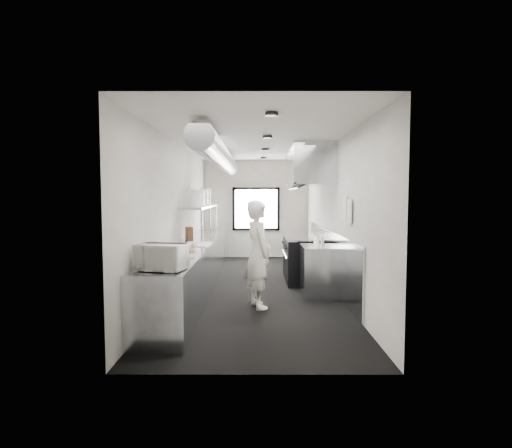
{
  "coord_description": "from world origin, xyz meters",
  "views": [
    {
      "loc": [
        0.02,
        -8.12,
        1.81
      ],
      "look_at": [
        0.01,
        -0.2,
        1.26
      ],
      "focal_mm": 29.56,
      "sensor_mm": 36.0,
      "label": 1
    }
  ],
  "objects_px": {
    "exhaust_hood": "(308,167)",
    "squeeze_bottle_e": "(315,239)",
    "plate_stack_d": "(206,197)",
    "squeeze_bottle_d": "(316,240)",
    "far_work_table": "(214,245)",
    "prep_counter": "(193,269)",
    "cutting_board": "(197,244)",
    "squeeze_bottle_c": "(317,241)",
    "microwave": "(161,257)",
    "squeeze_bottle_a": "(322,244)",
    "small_plate": "(194,249)",
    "deli_tub_b": "(162,257)",
    "knife_block": "(189,234)",
    "squeeze_bottle_b": "(318,242)",
    "deli_tub_a": "(155,263)",
    "pass_shelf": "(201,207)",
    "bottle_station": "(320,271)",
    "range": "(305,258)",
    "line_cook": "(258,254)",
    "plate_stack_a": "(195,199)",
    "plate_stack_c": "(203,198)",
    "plate_stack_b": "(198,198)"
  },
  "relations": [
    {
      "from": "microwave",
      "to": "plate_stack_d",
      "type": "distance_m",
      "value": 4.95
    },
    {
      "from": "pass_shelf",
      "to": "deli_tub_a",
      "type": "bearing_deg",
      "value": -91.14
    },
    {
      "from": "exhaust_hood",
      "to": "plate_stack_d",
      "type": "height_order",
      "value": "exhaust_hood"
    },
    {
      "from": "cutting_board",
      "to": "squeeze_bottle_b",
      "type": "relative_size",
      "value": 3.36
    },
    {
      "from": "squeeze_bottle_e",
      "to": "knife_block",
      "type": "bearing_deg",
      "value": 166.78
    },
    {
      "from": "pass_shelf",
      "to": "plate_stack_a",
      "type": "relative_size",
      "value": 10.23
    },
    {
      "from": "exhaust_hood",
      "to": "microwave",
      "type": "xyz_separation_m",
      "value": [
        -2.23,
        -3.79,
        -1.33
      ]
    },
    {
      "from": "plate_stack_a",
      "to": "far_work_table",
      "type": "bearing_deg",
      "value": 89.23
    },
    {
      "from": "squeeze_bottle_e",
      "to": "deli_tub_a",
      "type": "bearing_deg",
      "value": -133.83
    },
    {
      "from": "cutting_board",
      "to": "squeeze_bottle_c",
      "type": "bearing_deg",
      "value": -4.47
    },
    {
      "from": "line_cook",
      "to": "squeeze_bottle_b",
      "type": "bearing_deg",
      "value": -81.32
    },
    {
      "from": "exhaust_hood",
      "to": "squeeze_bottle_e",
      "type": "relative_size",
      "value": 13.12
    },
    {
      "from": "squeeze_bottle_a",
      "to": "small_plate",
      "type": "bearing_deg",
      "value": -176.34
    },
    {
      "from": "exhaust_hood",
      "to": "prep_counter",
      "type": "relative_size",
      "value": 0.37
    },
    {
      "from": "range",
      "to": "knife_block",
      "type": "distance_m",
      "value": 2.48
    },
    {
      "from": "pass_shelf",
      "to": "knife_block",
      "type": "bearing_deg",
      "value": -99.06
    },
    {
      "from": "far_work_table",
      "to": "range",
      "type": "bearing_deg",
      "value": -48.81
    },
    {
      "from": "line_cook",
      "to": "squeeze_bottle_a",
      "type": "xyz_separation_m",
      "value": [
        1.09,
        0.41,
        0.12
      ]
    },
    {
      "from": "prep_counter",
      "to": "far_work_table",
      "type": "xyz_separation_m",
      "value": [
        0.0,
        3.7,
        0.0
      ]
    },
    {
      "from": "small_plate",
      "to": "cutting_board",
      "type": "bearing_deg",
      "value": 93.59
    },
    {
      "from": "far_work_table",
      "to": "plate_stack_c",
      "type": "relative_size",
      "value": 3.46
    },
    {
      "from": "exhaust_hood",
      "to": "range",
      "type": "bearing_deg",
      "value": 180.0
    },
    {
      "from": "plate_stack_b",
      "to": "plate_stack_c",
      "type": "relative_size",
      "value": 0.99
    },
    {
      "from": "far_work_table",
      "to": "microwave",
      "type": "xyz_separation_m",
      "value": [
        0.02,
        -6.29,
        0.61
      ]
    },
    {
      "from": "small_plate",
      "to": "squeeze_bottle_d",
      "type": "height_order",
      "value": "squeeze_bottle_d"
    },
    {
      "from": "pass_shelf",
      "to": "plate_stack_a",
      "type": "xyz_separation_m",
      "value": [
        -0.0,
        -0.87,
        0.18
      ]
    },
    {
      "from": "far_work_table",
      "to": "plate_stack_d",
      "type": "height_order",
      "value": "plate_stack_d"
    },
    {
      "from": "pass_shelf",
      "to": "knife_block",
      "type": "relative_size",
      "value": 11.19
    },
    {
      "from": "range",
      "to": "plate_stack_d",
      "type": "xyz_separation_m",
      "value": [
        -2.22,
        1.1,
        1.29
      ]
    },
    {
      "from": "prep_counter",
      "to": "deli_tub_a",
      "type": "height_order",
      "value": "deli_tub_a"
    },
    {
      "from": "squeeze_bottle_b",
      "to": "squeeze_bottle_d",
      "type": "relative_size",
      "value": 1.14
    },
    {
      "from": "knife_block",
      "to": "plate_stack_a",
      "type": "bearing_deg",
      "value": -46.31
    },
    {
      "from": "microwave",
      "to": "far_work_table",
      "type": "bearing_deg",
      "value": 102.78
    },
    {
      "from": "deli_tub_a",
      "to": "plate_stack_c",
      "type": "bearing_deg",
      "value": 88.91
    },
    {
      "from": "deli_tub_a",
      "to": "small_plate",
      "type": "xyz_separation_m",
      "value": [
        0.24,
        1.68,
        -0.04
      ]
    },
    {
      "from": "knife_block",
      "to": "squeeze_bottle_a",
      "type": "xyz_separation_m",
      "value": [
        2.45,
        -1.21,
        -0.05
      ]
    },
    {
      "from": "bottle_station",
      "to": "plate_stack_d",
      "type": "xyz_separation_m",
      "value": [
        -2.34,
        2.5,
        1.31
      ]
    },
    {
      "from": "exhaust_hood",
      "to": "squeeze_bottle_e",
      "type": "bearing_deg",
      "value": -89.77
    },
    {
      "from": "deli_tub_a",
      "to": "plate_stack_a",
      "type": "relative_size",
      "value": 0.49
    },
    {
      "from": "pass_shelf",
      "to": "cutting_board",
      "type": "bearing_deg",
      "value": -85.41
    },
    {
      "from": "plate_stack_d",
      "to": "squeeze_bottle_e",
      "type": "distance_m",
      "value": 3.26
    },
    {
      "from": "deli_tub_b",
      "to": "squeeze_bottle_b",
      "type": "height_order",
      "value": "squeeze_bottle_b"
    },
    {
      "from": "pass_shelf",
      "to": "squeeze_bottle_c",
      "type": "relative_size",
      "value": 17.15
    },
    {
      "from": "exhaust_hood",
      "to": "plate_stack_d",
      "type": "relative_size",
      "value": 5.68
    },
    {
      "from": "small_plate",
      "to": "prep_counter",
      "type": "bearing_deg",
      "value": 100.35
    },
    {
      "from": "range",
      "to": "squeeze_bottle_c",
      "type": "bearing_deg",
      "value": -87.48
    },
    {
      "from": "far_work_table",
      "to": "squeeze_bottle_e",
      "type": "distance_m",
      "value": 4.26
    },
    {
      "from": "deli_tub_a",
      "to": "squeeze_bottle_e",
      "type": "height_order",
      "value": "squeeze_bottle_e"
    },
    {
      "from": "deli_tub_b",
      "to": "knife_block",
      "type": "distance_m",
      "value": 2.53
    },
    {
      "from": "plate_stack_d",
      "to": "squeeze_bottle_d",
      "type": "bearing_deg",
      "value": -45.91
    }
  ]
}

